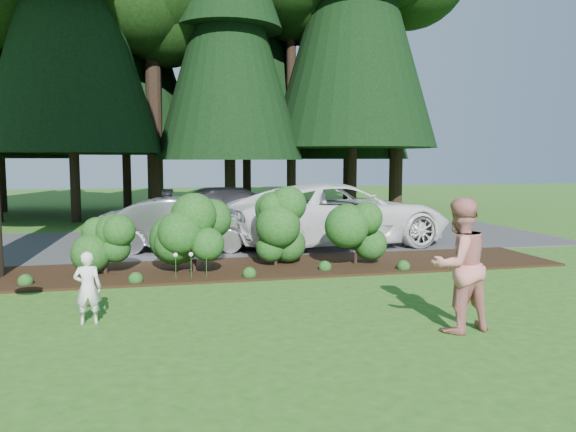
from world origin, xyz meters
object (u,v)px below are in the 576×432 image
at_px(car_silver_wagon, 185,224).
at_px(child, 88,288).
at_px(car_dark_suv, 238,209).
at_px(adult, 459,265).
at_px(car_white_suv, 339,214).

xyz_separation_m(car_silver_wagon, child, (-1.69, -6.30, -0.18)).
distance_m(car_dark_suv, child, 10.70).
bearing_deg(adult, car_silver_wagon, -76.87).
relative_size(car_white_suv, adult, 3.29).
bearing_deg(child, adult, 163.87).
distance_m(car_silver_wagon, car_white_suv, 4.20).
distance_m(car_white_suv, child, 8.60).
height_order(car_white_suv, child, car_white_suv).
height_order(child, adult, adult).
relative_size(car_white_suv, child, 5.77).
bearing_deg(adult, car_white_suv, -106.25).
relative_size(car_dark_suv, adult, 2.65).
xyz_separation_m(car_silver_wagon, car_dark_suv, (1.93, 3.76, 0.04)).
relative_size(car_silver_wagon, adult, 2.22).
height_order(car_silver_wagon, car_white_suv, car_white_suv).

